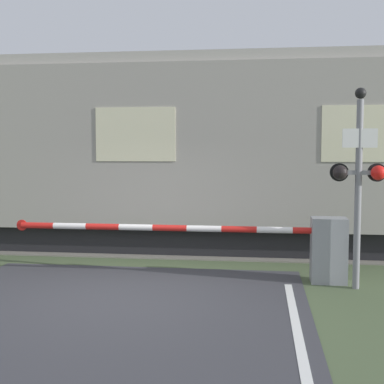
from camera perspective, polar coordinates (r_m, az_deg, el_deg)
ground_plane at (r=8.61m, az=-7.49°, el=-10.99°), size 80.00×80.00×0.00m
track_bed at (r=12.83m, az=-2.39°, el=-5.62°), size 36.00×3.20×0.13m
train at (r=12.71m, az=-4.46°, el=4.19°), size 16.85×3.05×4.33m
crossing_barrier at (r=9.51m, az=11.27°, el=-5.64°), size 5.97×0.44×1.13m
signal_post at (r=9.12m, az=17.35°, el=1.69°), size 0.90×0.26×3.29m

